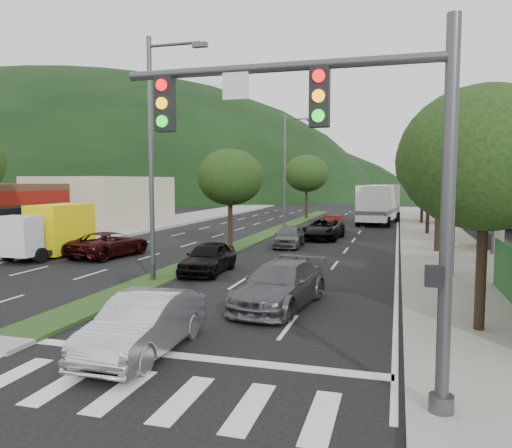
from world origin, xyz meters
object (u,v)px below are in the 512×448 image
(sedan_silver, at_px, (144,324))
(car_queue_a, at_px, (208,258))
(tree_med_near, at_px, (230,177))
(traffic_signal, at_px, (355,157))
(car_queue_b, at_px, (280,285))
(streetlight_near, at_px, (155,147))
(car_queue_c, at_px, (332,224))
(tree_r_d, at_px, (429,168))
(tree_r_b, at_px, (454,161))
(suv_maroon, at_px, (109,244))
(tree_r_c, at_px, (439,171))
(car_queue_e, at_px, (289,236))
(tree_med_far, at_px, (307,173))
(tree_r_e, at_px, (423,174))
(streetlight_mid, at_px, (287,165))
(car_queue_d, at_px, (323,229))
(motorhome, at_px, (379,203))
(box_truck, at_px, (53,232))
(car_queue_f, at_px, (369,218))
(tree_r_a, at_px, (486,158))

(sedan_silver, bearing_deg, car_queue_a, 102.40)
(tree_med_near, xyz_separation_m, sedan_silver, (3.87, -17.87, -3.69))
(traffic_signal, height_order, car_queue_b, traffic_signal)
(streetlight_near, bearing_deg, traffic_signal, -47.23)
(traffic_signal, xyz_separation_m, car_queue_c, (-4.44, 31.79, -3.96))
(tree_r_d, relative_size, streetlight_near, 0.72)
(tree_r_b, relative_size, suv_maroon, 1.37)
(tree_r_b, bearing_deg, tree_r_c, 90.00)
(car_queue_e, bearing_deg, tree_med_far, 93.97)
(tree_r_e, bearing_deg, tree_r_d, -90.00)
(tree_r_e, relative_size, sedan_silver, 1.51)
(tree_r_d, height_order, car_queue_e, tree_r_d)
(tree_r_b, distance_m, tree_med_far, 34.18)
(suv_maroon, bearing_deg, sedan_silver, 132.79)
(car_queue_a, bearing_deg, tree_r_d, 60.60)
(streetlight_mid, height_order, car_queue_d, streetlight_mid)
(streetlight_near, relative_size, car_queue_a, 2.36)
(car_queue_a, bearing_deg, sedan_silver, -78.23)
(tree_r_c, distance_m, car_queue_b, 16.20)
(traffic_signal, distance_m, motorhome, 41.20)
(tree_med_far, xyz_separation_m, box_truck, (-8.75, -31.08, -3.65))
(tree_r_e, bearing_deg, car_queue_e, -114.09)
(tree_r_d, bearing_deg, car_queue_a, -118.28)
(car_queue_f, height_order, motorhome, motorhome)
(tree_r_b, bearing_deg, suv_maroon, 174.78)
(car_queue_a, distance_m, car_queue_d, 15.09)
(tree_r_d, bearing_deg, tree_med_far, 130.60)
(streetlight_near, bearing_deg, car_queue_b, -23.41)
(tree_r_c, relative_size, car_queue_c, 1.56)
(tree_r_b, distance_m, car_queue_f, 27.81)
(car_queue_d, bearing_deg, car_queue_b, -82.54)
(tree_med_near, bearing_deg, tree_med_far, 90.00)
(car_queue_f, bearing_deg, tree_r_d, -64.64)
(tree_med_far, distance_m, sedan_silver, 44.25)
(car_queue_a, relative_size, car_queue_e, 1.03)
(tree_med_far, height_order, box_truck, tree_med_far)
(tree_r_a, height_order, car_queue_f, tree_r_a)
(tree_r_b, bearing_deg, box_truck, 177.46)
(tree_r_d, bearing_deg, sedan_silver, -105.22)
(tree_med_near, xyz_separation_m, car_queue_d, (4.59, 7.25, -3.69))
(tree_med_far, bearing_deg, traffic_signal, -78.78)
(streetlight_near, xyz_separation_m, car_queue_d, (4.39, 17.25, -4.84))
(tree_med_near, bearing_deg, streetlight_near, -88.82)
(tree_r_c, distance_m, sedan_silver, 21.84)
(tree_r_a, bearing_deg, sedan_silver, -154.51)
(tree_r_a, height_order, tree_r_c, tree_r_a)
(traffic_signal, height_order, car_queue_e, traffic_signal)
(tree_r_c, bearing_deg, car_queue_d, 144.66)
(car_queue_a, distance_m, car_queue_b, 6.74)
(box_truck, bearing_deg, car_queue_f, -120.80)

